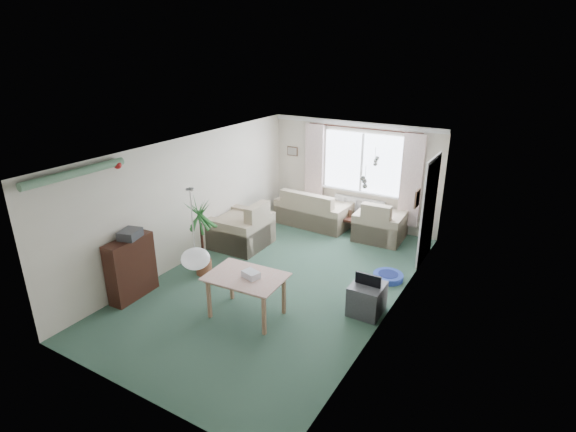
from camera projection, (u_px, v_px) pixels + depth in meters
The scene contains 25 objects.
ground at pixel (280, 281), 8.03m from camera, with size 6.50×6.50×0.00m, color #2E4D3E.
window at pixel (362, 162), 9.99m from camera, with size 1.80×0.03×1.30m, color white.
curtain_rod at pixel (363, 128), 9.66m from camera, with size 2.60×0.03×0.03m, color black.
curtain_left at pixel (314, 167), 10.54m from camera, with size 0.45×0.08×2.00m, color beige.
curtain_right at pixel (411, 181), 9.45m from camera, with size 0.45×0.08×2.00m, color beige.
radiator at pixel (359, 209), 10.36m from camera, with size 1.20×0.10×0.55m, color white.
doorway at pixel (429, 211), 8.50m from camera, with size 0.03×0.95×2.00m, color black.
pendant_lamp at pixel (195, 259), 5.55m from camera, with size 0.36×0.36×0.36m, color white.
tinsel_garland at pixel (76, 173), 6.27m from camera, with size 1.60×1.60×0.12m, color #196626.
bauble_cluster_a at pixel (375, 158), 7.34m from camera, with size 0.20×0.20×0.20m, color silver.
bauble_cluster_b at pixel (365, 178), 6.23m from camera, with size 0.20×0.20×0.20m, color silver.
wall_picture_back at pixel (292, 151), 10.83m from camera, with size 0.28×0.03×0.22m, color brown.
wall_picture_right at pixel (417, 199), 7.50m from camera, with size 0.03×0.24×0.30m, color brown.
sofa at pixel (314, 207), 10.44m from camera, with size 1.68×0.89×0.84m, color beige.
armchair_corner at pixel (381, 219), 9.64m from camera, with size 0.99×0.94×0.89m, color beige.
armchair_left at pixel (241, 223), 9.30m from camera, with size 1.09×1.03×0.98m, color #BCAD8E.
coffee_table at pixel (348, 224), 10.11m from camera, with size 0.77×0.43×0.35m, color black.
photo_frame at pixel (349, 213), 10.05m from camera, with size 0.12×0.02×0.16m, color brown.
bookshelf at pixel (131, 268), 7.37m from camera, with size 0.29×0.86×1.05m, color black.
hifi_box at pixel (130, 234), 7.19m from camera, with size 0.28×0.35×0.14m, color #35353A.
houseplant at pixel (202, 237), 8.05m from camera, with size 0.62×0.62×1.45m, color #204D1A.
dining_table at pixel (247, 296), 6.90m from camera, with size 1.07×0.71×0.67m, color tan.
gift_box at pixel (251, 275), 6.72m from camera, with size 0.25×0.18×0.12m, color white.
tv_cube at pixel (367, 299), 7.01m from camera, with size 0.49×0.54×0.49m, color #37383C.
pet_bed at pixel (388, 277), 8.07m from camera, with size 0.54×0.54×0.11m, color #1F4C91.
Camera 1 is at (3.72, -6.02, 3.96)m, focal length 28.00 mm.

